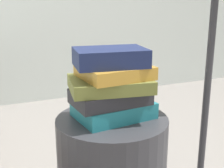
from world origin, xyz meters
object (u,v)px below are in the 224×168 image
object	(u,v)px
book_teal	(113,109)
book_ochre	(114,71)
book_charcoal	(110,96)
book_navy	(110,57)
book_olive	(110,84)

from	to	relation	value
book_teal	book_ochre	size ratio (longest dim) A/B	1.17
book_charcoal	book_ochre	size ratio (longest dim) A/B	1.16
book_teal	book_ochre	xyz separation A→B (m)	(-0.00, -0.01, 0.15)
book_ochre	book_navy	world-z (taller)	book_navy
book_teal	book_navy	xyz separation A→B (m)	(-0.02, -0.02, 0.20)
book_charcoal	book_olive	distance (m)	0.05
book_charcoal	book_ochre	world-z (taller)	book_ochre
book_olive	book_navy	size ratio (longest dim) A/B	1.16
book_olive	book_navy	bearing A→B (deg)	-102.81
book_ochre	book_charcoal	bearing A→B (deg)	177.16
book_charcoal	book_navy	size ratio (longest dim) A/B	1.09
book_teal	book_navy	distance (m)	0.20
book_charcoal	book_ochre	distance (m)	0.09
book_olive	book_teal	bearing A→B (deg)	48.01
book_teal	book_charcoal	distance (m)	0.06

